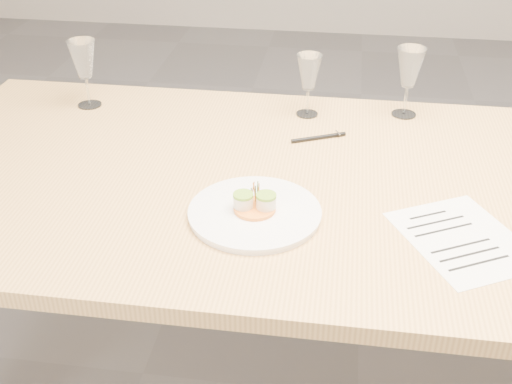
# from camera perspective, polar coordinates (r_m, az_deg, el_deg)

# --- Properties ---
(dining_table) EXTENTS (2.40, 1.00, 0.75)m
(dining_table) POSITION_cam_1_polar(r_m,az_deg,el_deg) (1.59, 11.06, -1.36)
(dining_table) COLOR #E2AD62
(dining_table) RESTS_ON ground
(dinner_plate) EXTENTS (0.29, 0.29, 0.08)m
(dinner_plate) POSITION_cam_1_polar(r_m,az_deg,el_deg) (1.41, -0.10, -1.75)
(dinner_plate) COLOR white
(dinner_plate) RESTS_ON dining_table
(recipe_sheet) EXTENTS (0.33, 0.35, 0.00)m
(recipe_sheet) POSITION_cam_1_polar(r_m,az_deg,el_deg) (1.41, 17.90, -3.99)
(recipe_sheet) COLOR white
(recipe_sheet) RESTS_ON dining_table
(ballpoint_pen) EXTENTS (0.15, 0.08, 0.01)m
(ballpoint_pen) POSITION_cam_1_polar(r_m,az_deg,el_deg) (1.74, 5.60, 4.86)
(ballpoint_pen) COLOR black
(ballpoint_pen) RESTS_ON dining_table
(wine_glass_0) EXTENTS (0.08, 0.08, 0.20)m
(wine_glass_0) POSITION_cam_1_polar(r_m,az_deg,el_deg) (1.95, -15.10, 11.20)
(wine_glass_0) COLOR white
(wine_glass_0) RESTS_ON dining_table
(wine_glass_1) EXTENTS (0.07, 0.07, 0.18)m
(wine_glass_1) POSITION_cam_1_polar(r_m,az_deg,el_deg) (1.83, 4.72, 10.45)
(wine_glass_1) COLOR white
(wine_glass_1) RESTS_ON dining_table
(wine_glass_2) EXTENTS (0.08, 0.08, 0.20)m
(wine_glass_2) POSITION_cam_1_polar(r_m,az_deg,el_deg) (1.87, 13.50, 10.60)
(wine_glass_2) COLOR white
(wine_glass_2) RESTS_ON dining_table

